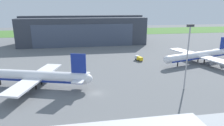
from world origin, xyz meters
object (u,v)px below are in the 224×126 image
object	(u,v)px
airliner_far_left	(200,55)
ops_van	(139,58)
apron_light_mast	(188,53)
airliner_near_left	(34,76)
maintenance_hangar	(83,30)

from	to	relation	value
airliner_far_left	ops_van	world-z (taller)	airliner_far_left
apron_light_mast	airliner_near_left	bearing A→B (deg)	168.23
airliner_near_left	apron_light_mast	xyz separation A→B (m)	(50.68, -10.56, 8.77)
airliner_near_left	ops_van	world-z (taller)	airliner_near_left
airliner_near_left	ops_van	size ratio (longest dim) A/B	8.07
ops_van	apron_light_mast	world-z (taller)	apron_light_mast
airliner_far_left	ops_van	size ratio (longest dim) A/B	8.38
ops_van	maintenance_hangar	bearing A→B (deg)	115.51
maintenance_hangar	airliner_far_left	distance (m)	85.02
maintenance_hangar	airliner_near_left	world-z (taller)	maintenance_hangar
airliner_far_left	apron_light_mast	xyz separation A→B (m)	(-23.77, -29.07, 8.82)
ops_van	apron_light_mast	size ratio (longest dim) A/B	0.23
airliner_near_left	apron_light_mast	distance (m)	52.50
maintenance_hangar	airliner_near_left	distance (m)	85.79
maintenance_hangar	airliner_far_left	size ratio (longest dim) A/B	2.13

